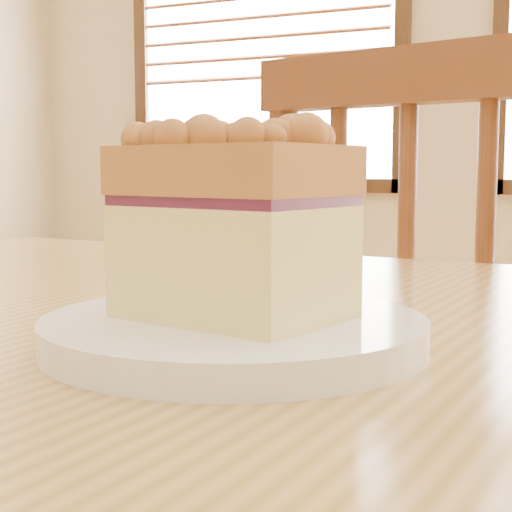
{
  "coord_description": "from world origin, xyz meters",
  "views": [
    {
      "loc": [
        0.04,
        -0.35,
        0.85
      ],
      "look_at": [
        -0.15,
        0.07,
        0.8
      ],
      "focal_mm": 55.0,
      "sensor_mm": 36.0,
      "label": 1
    }
  ],
  "objects_px": {
    "plate": "(234,333)",
    "cake_slice": "(232,218)",
    "cafe_table_main": "(292,478)",
    "cafe_chair_main": "(459,422)"
  },
  "relations": [
    {
      "from": "cafe_table_main",
      "to": "plate",
      "type": "height_order",
      "value": "plate"
    },
    {
      "from": "cafe_table_main",
      "to": "cafe_chair_main",
      "type": "relative_size",
      "value": 1.37
    },
    {
      "from": "cafe_table_main",
      "to": "plate",
      "type": "xyz_separation_m",
      "value": [
        -0.02,
        -0.04,
        0.1
      ]
    },
    {
      "from": "cafe_table_main",
      "to": "cake_slice",
      "type": "bearing_deg",
      "value": -112.0
    },
    {
      "from": "plate",
      "to": "cake_slice",
      "type": "xyz_separation_m",
      "value": [
        -0.0,
        -0.0,
        0.07
      ]
    },
    {
      "from": "cafe_table_main",
      "to": "cafe_chair_main",
      "type": "distance_m",
      "value": 0.65
    },
    {
      "from": "plate",
      "to": "cake_slice",
      "type": "relative_size",
      "value": 1.6
    },
    {
      "from": "cafe_table_main",
      "to": "cake_slice",
      "type": "relative_size",
      "value": 10.11
    },
    {
      "from": "cafe_table_main",
      "to": "cake_slice",
      "type": "xyz_separation_m",
      "value": [
        -0.02,
        -0.04,
        0.16
      ]
    },
    {
      "from": "plate",
      "to": "cake_slice",
      "type": "height_order",
      "value": "cake_slice"
    }
  ]
}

